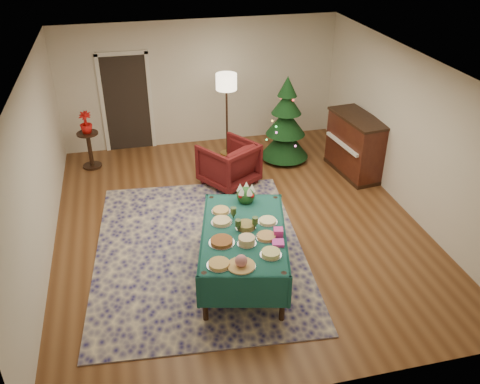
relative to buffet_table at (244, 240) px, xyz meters
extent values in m
plane|color=#593319|center=(0.23, 1.39, -0.63)|extent=(7.00, 7.00, 0.00)
plane|color=white|center=(0.23, 1.39, 2.07)|extent=(7.00, 7.00, 0.00)
plane|color=beige|center=(0.23, 4.89, 0.72)|extent=(6.00, 0.00, 6.00)
plane|color=beige|center=(0.23, -2.11, 0.72)|extent=(6.00, 0.00, 6.00)
plane|color=beige|center=(-2.77, 1.39, 0.72)|extent=(0.00, 7.00, 7.00)
plane|color=beige|center=(3.23, 1.39, 0.72)|extent=(0.00, 7.00, 7.00)
cube|color=black|center=(-1.37, 4.87, 0.39)|extent=(0.92, 0.02, 2.04)
cube|color=silver|center=(-1.87, 4.86, 0.42)|extent=(0.08, 0.04, 2.14)
cube|color=silver|center=(-0.87, 4.86, 0.42)|extent=(0.08, 0.04, 2.14)
cube|color=silver|center=(-1.37, 4.86, 1.47)|extent=(1.08, 0.04, 0.08)
cube|color=#17134A|center=(-0.53, 0.76, -0.62)|extent=(3.56, 4.47, 0.02)
cylinder|color=black|center=(-0.70, -0.78, -0.24)|extent=(0.07, 0.07, 0.79)
cylinder|color=black|center=(-0.27, 1.01, -0.24)|extent=(0.07, 0.07, 0.79)
cylinder|color=black|center=(0.27, -1.01, -0.24)|extent=(0.07, 0.07, 0.79)
cylinder|color=black|center=(0.70, 0.78, -0.24)|extent=(0.07, 0.07, 0.79)
cube|color=#17503D|center=(0.00, 0.00, 0.14)|extent=(1.59, 2.22, 0.04)
cube|color=#17503D|center=(0.23, 0.96, -0.09)|extent=(1.17, 0.31, 0.50)
cube|color=#17503D|center=(-0.23, -0.96, -0.09)|extent=(1.17, 0.31, 0.50)
cube|color=#17503D|center=(0.55, -0.13, -0.09)|extent=(0.50, 1.99, 0.50)
cube|color=#17503D|center=(-0.55, 0.13, -0.09)|extent=(0.50, 1.99, 0.50)
cylinder|color=silver|center=(-0.48, -0.68, 0.16)|extent=(0.32, 0.32, 0.01)
cylinder|color=tan|center=(-0.48, -0.68, 0.19)|extent=(0.27, 0.27, 0.04)
cylinder|color=silver|center=(-0.22, -0.77, 0.16)|extent=(0.37, 0.37, 0.01)
sphere|color=#CC727A|center=(-0.22, -0.77, 0.25)|extent=(0.16, 0.16, 0.16)
cylinder|color=silver|center=(0.21, -0.63, 0.16)|extent=(0.29, 0.29, 0.01)
cylinder|color=#D8D172|center=(0.21, -0.63, 0.20)|extent=(0.24, 0.24, 0.05)
cylinder|color=silver|center=(-0.36, -0.22, 0.16)|extent=(0.35, 0.35, 0.01)
cylinder|color=brown|center=(-0.36, -0.22, 0.19)|extent=(0.30, 0.30, 0.04)
cylinder|color=silver|center=(-0.03, -0.31, 0.16)|extent=(0.26, 0.26, 0.01)
cylinder|color=tan|center=(-0.03, -0.31, 0.22)|extent=(0.22, 0.22, 0.09)
cylinder|color=silver|center=(0.26, -0.23, 0.16)|extent=(0.30, 0.30, 0.01)
cylinder|color=#B2844C|center=(0.26, -0.23, 0.19)|extent=(0.25, 0.25, 0.03)
cylinder|color=silver|center=(-0.26, 0.27, 0.16)|extent=(0.30, 0.30, 0.01)
cylinder|color=#D8BF7F|center=(-0.26, 0.27, 0.19)|extent=(0.26, 0.26, 0.04)
cylinder|color=silver|center=(0.04, 0.06, 0.16)|extent=(0.29, 0.29, 0.01)
cylinder|color=maroon|center=(0.04, 0.06, 0.20)|extent=(0.25, 0.25, 0.06)
cylinder|color=silver|center=(0.39, 0.13, 0.16)|extent=(0.28, 0.28, 0.01)
cylinder|color=#F2EACC|center=(0.39, 0.13, 0.19)|extent=(0.24, 0.24, 0.03)
cylinder|color=silver|center=(-0.21, 0.56, 0.16)|extent=(0.28, 0.28, 0.01)
cylinder|color=tan|center=(-0.21, 0.56, 0.19)|extent=(0.24, 0.24, 0.03)
cone|color=#2D471E|center=(-0.07, 0.33, 0.20)|extent=(0.07, 0.07, 0.09)
cylinder|color=#2D471E|center=(-0.07, 0.33, 0.29)|extent=(0.08, 0.08, 0.09)
cone|color=#2D471E|center=(0.17, 0.02, 0.20)|extent=(0.07, 0.07, 0.09)
cylinder|color=#2D471E|center=(0.17, 0.02, 0.29)|extent=(0.08, 0.08, 0.09)
cone|color=#2D471E|center=(-0.08, 0.01, 0.20)|extent=(0.07, 0.07, 0.09)
cylinder|color=#2D471E|center=(-0.08, 0.01, 0.29)|extent=(0.08, 0.08, 0.09)
cube|color=#DE3DB6|center=(0.37, -0.41, 0.18)|extent=(0.19, 0.19, 0.04)
cube|color=#E740A4|center=(0.44, -0.22, 0.21)|extent=(0.15, 0.15, 0.11)
sphere|color=#1E4C1E|center=(0.22, 0.76, 0.26)|extent=(0.27, 0.27, 0.27)
cone|color=white|center=(0.31, 0.76, 0.39)|extent=(0.11, 0.11, 0.13)
cone|color=white|center=(0.25, 0.85, 0.39)|extent=(0.11, 0.11, 0.13)
cone|color=white|center=(0.14, 0.82, 0.39)|extent=(0.11, 0.11, 0.13)
cone|color=white|center=(0.14, 0.70, 0.39)|extent=(0.11, 0.11, 0.13)
cone|color=white|center=(0.25, 0.67, 0.39)|extent=(0.11, 0.11, 0.13)
sphere|color=#B20C0F|center=(0.31, 0.83, 0.30)|extent=(0.07, 0.07, 0.07)
sphere|color=#B20C0F|center=(0.15, 0.86, 0.30)|extent=(0.07, 0.07, 0.07)
sphere|color=#B20C0F|center=(0.12, 0.70, 0.30)|extent=(0.07, 0.07, 0.07)
sphere|color=#B20C0F|center=(0.28, 0.66, 0.30)|extent=(0.07, 0.07, 0.07)
imported|color=#4F1111|center=(0.38, 2.78, -0.16)|extent=(1.23, 1.21, 0.94)
cylinder|color=#A57F3F|center=(0.63, 4.09, -0.62)|extent=(0.30, 0.30, 0.03)
cylinder|color=black|center=(0.63, 4.09, 0.17)|extent=(0.04, 0.04, 1.60)
cylinder|color=#FFEABF|center=(0.63, 4.09, 0.97)|extent=(0.43, 0.43, 0.32)
cylinder|color=black|center=(-2.21, 4.12, -0.61)|extent=(0.38, 0.38, 0.04)
cylinder|color=black|center=(-2.21, 4.12, -0.26)|extent=(0.08, 0.08, 0.70)
cylinder|color=black|center=(-2.21, 4.12, 0.11)|extent=(0.42, 0.42, 0.03)
imported|color=red|center=(-2.21, 4.12, 0.25)|extent=(0.24, 0.44, 0.24)
cylinder|color=black|center=(1.75, 3.54, -0.56)|extent=(0.11, 0.11, 0.14)
cone|color=black|center=(1.75, 3.54, -0.23)|extent=(1.32, 1.32, 0.63)
cone|color=black|center=(1.75, 3.54, 0.22)|extent=(1.08, 1.08, 0.54)
cone|color=black|center=(1.75, 3.54, 0.63)|extent=(0.81, 0.81, 0.45)
cone|color=black|center=(1.75, 3.54, 0.97)|extent=(0.53, 0.53, 0.41)
cube|color=black|center=(2.92, 2.66, -0.60)|extent=(0.74, 1.42, 0.08)
cube|color=#36130D|center=(2.92, 2.66, -0.04)|extent=(0.72, 1.40, 1.11)
cube|color=black|center=(2.92, 2.66, 0.53)|extent=(0.76, 1.44, 0.05)
cube|color=white|center=(2.63, 2.63, 0.04)|extent=(0.24, 1.15, 0.06)
camera|label=1|loc=(-1.39, -5.68, 4.15)|focal=38.00mm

